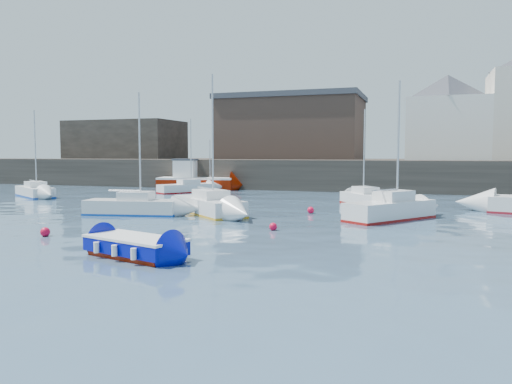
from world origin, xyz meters
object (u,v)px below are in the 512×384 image
(sailboat_a, at_px, (132,206))
(buoy_mid, at_px, (273,230))
(sailboat_b, at_px, (209,205))
(blue_dinghy, at_px, (135,246))
(sailboat_e, at_px, (35,191))
(buoy_far, at_px, (311,213))
(sailboat_f, at_px, (367,199))
(fishing_boat, at_px, (194,180))
(sailboat_h, at_px, (186,188))
(buoy_near, at_px, (45,236))
(sailboat_c, at_px, (391,209))

(sailboat_a, relative_size, buoy_mid, 18.98)
(sailboat_b, bearing_deg, blue_dinghy, -77.79)
(sailboat_e, height_order, buoy_far, sailboat_e)
(sailboat_e, bearing_deg, sailboat_f, 3.54)
(fishing_boat, height_order, sailboat_e, sailboat_e)
(sailboat_a, xyz_separation_m, sailboat_h, (-4.64, 16.42, -0.06))
(sailboat_a, height_order, buoy_far, sailboat_a)
(sailboat_b, relative_size, buoy_near, 19.60)
(sailboat_f, xyz_separation_m, buoy_far, (-2.75, -5.72, -0.47))
(buoy_mid, bearing_deg, sailboat_c, 48.40)
(sailboat_e, bearing_deg, buoy_near, -46.47)
(sailboat_a, xyz_separation_m, buoy_near, (0.59, -7.91, -0.51))
(fishing_boat, bearing_deg, buoy_far, -45.74)
(sailboat_f, bearing_deg, fishing_boat, 150.80)
(sailboat_e, height_order, sailboat_h, sailboat_e)
(buoy_near, distance_m, buoy_mid, 10.27)
(fishing_boat, relative_size, buoy_near, 18.94)
(buoy_mid, bearing_deg, sailboat_e, 155.17)
(sailboat_f, bearing_deg, sailboat_a, -141.85)
(sailboat_c, height_order, buoy_near, sailboat_c)
(buoy_far, bearing_deg, blue_dinghy, -101.83)
(sailboat_f, bearing_deg, sailboat_c, -74.21)
(buoy_near, bearing_deg, sailboat_f, 55.98)
(sailboat_a, relative_size, sailboat_h, 1.05)
(sailboat_c, xyz_separation_m, buoy_far, (-4.82, 1.57, -0.58))
(sailboat_a, bearing_deg, fishing_boat, 105.70)
(sailboat_b, relative_size, sailboat_c, 1.08)
(sailboat_b, relative_size, buoy_mid, 21.75)
(buoy_near, bearing_deg, fishing_boat, 102.57)
(fishing_boat, relative_size, buoy_far, 19.21)
(sailboat_b, bearing_deg, sailboat_c, 4.03)
(blue_dinghy, relative_size, buoy_near, 9.88)
(blue_dinghy, distance_m, buoy_far, 15.02)
(sailboat_f, distance_m, buoy_near, 21.52)
(sailboat_b, height_order, buoy_mid, sailboat_b)
(fishing_boat, xyz_separation_m, sailboat_c, (20.36, -17.52, -0.39))
(sailboat_f, bearing_deg, buoy_mid, -102.96)
(blue_dinghy, height_order, sailboat_e, sailboat_e)
(sailboat_b, bearing_deg, sailboat_a, -155.40)
(fishing_boat, distance_m, sailboat_b, 20.72)
(fishing_boat, height_order, sailboat_b, sailboat_b)
(buoy_mid, bearing_deg, sailboat_h, 126.26)
(sailboat_h, xyz_separation_m, buoy_mid, (14.28, -19.47, -0.45))
(sailboat_c, bearing_deg, buoy_far, 161.94)
(sailboat_a, xyz_separation_m, sailboat_c, (14.69, 2.63, 0.08))
(sailboat_f, distance_m, sailboat_h, 18.45)
(sailboat_b, bearing_deg, fishing_boat, 118.18)
(fishing_boat, relative_size, sailboat_f, 1.18)
(fishing_boat, relative_size, sailboat_c, 1.05)
(sailboat_e, xyz_separation_m, buoy_near, (15.33, -16.14, -0.47))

